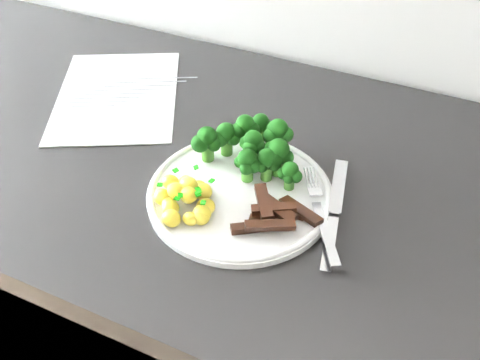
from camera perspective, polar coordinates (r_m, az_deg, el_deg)
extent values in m
cube|color=black|center=(1.13, -2.12, -15.31)|extent=(2.44, 0.61, 0.91)
cube|color=white|center=(0.94, -13.00, 8.88)|extent=(0.31, 0.34, 0.00)
cube|color=slate|center=(0.97, -8.54, 10.72)|extent=(0.12, 0.06, 0.00)
cube|color=slate|center=(0.96, -9.61, 10.30)|extent=(0.11, 0.06, 0.00)
cube|color=slate|center=(0.95, -10.70, 9.87)|extent=(0.11, 0.06, 0.00)
cube|color=slate|center=(0.95, -11.79, 9.43)|extent=(0.11, 0.06, 0.00)
cube|color=slate|center=(0.94, -12.91, 8.98)|extent=(0.10, 0.05, 0.00)
cube|color=slate|center=(0.93, -14.03, 8.51)|extent=(0.10, 0.05, 0.00)
cube|color=slate|center=(0.93, -15.17, 8.04)|extent=(0.09, 0.05, 0.00)
cube|color=slate|center=(0.92, -16.32, 7.56)|extent=(0.09, 0.05, 0.00)
cylinder|color=white|center=(0.72, 0.00, -1.53)|extent=(0.25, 0.25, 0.01)
torus|color=white|center=(0.71, 0.00, -1.21)|extent=(0.25, 0.25, 0.01)
cylinder|color=#2E601A|center=(0.74, 1.39, 2.81)|extent=(0.02, 0.02, 0.02)
sphere|color=black|center=(0.72, 2.06, 3.54)|extent=(0.02, 0.02, 0.02)
sphere|color=black|center=(0.74, 1.69, 4.25)|extent=(0.02, 0.02, 0.02)
sphere|color=black|center=(0.73, 0.68, 4.00)|extent=(0.02, 0.02, 0.02)
sphere|color=black|center=(0.72, 1.10, 3.43)|extent=(0.02, 0.02, 0.02)
sphere|color=black|center=(0.72, 1.43, 4.35)|extent=(0.03, 0.03, 0.03)
cylinder|color=#2E601A|center=(0.73, 4.03, 1.51)|extent=(0.02, 0.02, 0.03)
sphere|color=black|center=(0.72, 4.95, 2.42)|extent=(0.02, 0.02, 0.02)
sphere|color=black|center=(0.73, 4.36, 3.20)|extent=(0.02, 0.02, 0.02)
sphere|color=black|center=(0.73, 3.39, 3.15)|extent=(0.03, 0.03, 0.03)
sphere|color=black|center=(0.71, 3.63, 2.27)|extent=(0.03, 0.03, 0.03)
sphere|color=black|center=(0.71, 4.14, 3.28)|extent=(0.03, 0.03, 0.03)
cylinder|color=#2E601A|center=(0.77, -1.44, 3.56)|extent=(0.02, 0.02, 0.02)
sphere|color=black|center=(0.75, -0.71, 4.43)|extent=(0.02, 0.02, 0.02)
sphere|color=black|center=(0.76, -1.64, 5.17)|extent=(0.03, 0.03, 0.03)
sphere|color=black|center=(0.75, -2.18, 4.45)|extent=(0.02, 0.02, 0.02)
sphere|color=black|center=(0.75, -1.47, 5.15)|extent=(0.03, 0.03, 0.03)
cylinder|color=#2E601A|center=(0.76, 3.99, 3.82)|extent=(0.02, 0.02, 0.02)
sphere|color=black|center=(0.74, 4.90, 4.88)|extent=(0.02, 0.02, 0.02)
sphere|color=black|center=(0.75, 3.73, 5.43)|extent=(0.02, 0.02, 0.02)
sphere|color=black|center=(0.74, 3.35, 4.72)|extent=(0.02, 0.02, 0.02)
sphere|color=black|center=(0.74, 4.09, 5.49)|extent=(0.03, 0.03, 0.03)
cylinder|color=#2E601A|center=(0.77, 0.54, 4.49)|extent=(0.02, 0.02, 0.02)
sphere|color=black|center=(0.75, 1.29, 5.43)|extent=(0.02, 0.02, 0.02)
sphere|color=black|center=(0.76, 0.28, 5.96)|extent=(0.02, 0.02, 0.02)
sphere|color=black|center=(0.75, -0.11, 5.34)|extent=(0.02, 0.02, 0.02)
sphere|color=black|center=(0.75, 0.55, 6.03)|extent=(0.03, 0.03, 0.03)
cylinder|color=#2E601A|center=(0.71, 5.29, -0.25)|extent=(0.01, 0.01, 0.02)
sphere|color=black|center=(0.70, 5.97, 0.38)|extent=(0.02, 0.02, 0.02)
sphere|color=black|center=(0.71, 5.59, 1.06)|extent=(0.02, 0.02, 0.02)
sphere|color=black|center=(0.70, 4.66, 0.72)|extent=(0.02, 0.02, 0.02)
sphere|color=black|center=(0.70, 5.21, 0.13)|extent=(0.01, 0.01, 0.01)
sphere|color=black|center=(0.70, 5.40, 1.08)|extent=(0.02, 0.02, 0.02)
cylinder|color=#2E601A|center=(0.76, -3.46, 2.98)|extent=(0.02, 0.02, 0.02)
sphere|color=black|center=(0.74, -2.81, 3.79)|extent=(0.02, 0.02, 0.02)
sphere|color=black|center=(0.75, -3.57, 4.64)|extent=(0.02, 0.02, 0.02)
sphere|color=black|center=(0.74, -4.29, 3.92)|extent=(0.03, 0.03, 0.03)
sphere|color=black|center=(0.74, -3.55, 4.66)|extent=(0.03, 0.03, 0.03)
cylinder|color=#2E601A|center=(0.72, 0.78, 0.76)|extent=(0.02, 0.02, 0.02)
sphere|color=black|center=(0.71, 1.46, 1.49)|extent=(0.02, 0.02, 0.02)
sphere|color=black|center=(0.72, 0.92, 2.34)|extent=(0.02, 0.02, 0.02)
sphere|color=black|center=(0.72, 0.03, 1.95)|extent=(0.02, 0.02, 0.02)
sphere|color=black|center=(0.70, 0.69, 1.26)|extent=(0.02, 0.02, 0.02)
sphere|color=black|center=(0.71, 0.80, 2.32)|extent=(0.03, 0.03, 0.03)
cylinder|color=#2E601A|center=(0.72, 2.85, 0.84)|extent=(0.02, 0.02, 0.02)
sphere|color=black|center=(0.71, 3.68, 1.72)|extent=(0.02, 0.02, 0.02)
sphere|color=black|center=(0.72, 2.79, 2.34)|extent=(0.02, 0.02, 0.02)
sphere|color=black|center=(0.71, 2.35, 1.44)|extent=(0.02, 0.02, 0.02)
sphere|color=black|center=(0.71, 2.92, 2.39)|extent=(0.03, 0.03, 0.03)
cylinder|color=#2E601A|center=(0.79, 2.19, 4.90)|extent=(0.01, 0.01, 0.02)
sphere|color=black|center=(0.78, 2.89, 5.75)|extent=(0.02, 0.02, 0.02)
sphere|color=black|center=(0.79, 2.37, 6.14)|extent=(0.01, 0.01, 0.01)
sphere|color=black|center=(0.79, 1.63, 6.06)|extent=(0.02, 0.02, 0.02)
sphere|color=black|center=(0.78, 1.81, 5.53)|extent=(0.02, 0.02, 0.02)
sphere|color=black|center=(0.78, 2.23, 6.28)|extent=(0.02, 0.02, 0.02)
ellipsoid|color=gold|center=(0.72, -5.82, -0.12)|extent=(0.02, 0.02, 0.02)
ellipsoid|color=gold|center=(0.67, -4.08, -3.58)|extent=(0.02, 0.02, 0.02)
ellipsoid|color=gold|center=(0.70, -4.00, -1.27)|extent=(0.03, 0.02, 0.02)
ellipsoid|color=gold|center=(0.70, -5.30, -1.67)|extent=(0.02, 0.02, 0.02)
ellipsoid|color=gold|center=(0.70, -5.61, -1.73)|extent=(0.02, 0.02, 0.02)
ellipsoid|color=gold|center=(0.68, -7.42, -3.00)|extent=(0.02, 0.02, 0.02)
ellipsoid|color=gold|center=(0.71, -4.45, -0.85)|extent=(0.02, 0.02, 0.02)
ellipsoid|color=gold|center=(0.70, -5.53, -1.82)|extent=(0.02, 0.02, 0.02)
ellipsoid|color=gold|center=(0.72, -7.45, -0.22)|extent=(0.02, 0.02, 0.02)
ellipsoid|color=gold|center=(0.68, -3.69, -2.86)|extent=(0.02, 0.02, 0.02)
ellipsoid|color=gold|center=(0.67, -5.33, -4.15)|extent=(0.02, 0.02, 0.02)
ellipsoid|color=gold|center=(0.68, -5.49, -0.77)|extent=(0.02, 0.02, 0.02)
ellipsoid|color=gold|center=(0.71, -3.87, -1.02)|extent=(0.02, 0.02, 0.02)
ellipsoid|color=gold|center=(0.69, -7.56, -2.63)|extent=(0.02, 0.02, 0.02)
ellipsoid|color=gold|center=(0.67, -5.47, -1.57)|extent=(0.02, 0.02, 0.02)
ellipsoid|color=gold|center=(0.70, -8.29, -1.80)|extent=(0.02, 0.02, 0.02)
ellipsoid|color=gold|center=(0.69, -5.53, -0.58)|extent=(0.03, 0.02, 0.02)
ellipsoid|color=gold|center=(0.69, -5.54, -0.56)|extent=(0.02, 0.02, 0.02)
ellipsoid|color=gold|center=(0.67, -7.36, -4.08)|extent=(0.03, 0.02, 0.02)
ellipsoid|color=gold|center=(0.68, -6.89, -1.15)|extent=(0.02, 0.02, 0.02)
ellipsoid|color=gold|center=(0.67, -4.22, -3.57)|extent=(0.02, 0.02, 0.02)
ellipsoid|color=gold|center=(0.67, -4.20, -4.01)|extent=(0.02, 0.02, 0.02)
ellipsoid|color=gold|center=(0.71, -7.04, -0.87)|extent=(0.02, 0.02, 0.02)
cube|color=#096E04|center=(0.69, -4.73, 1.36)|extent=(0.01, 0.01, 0.00)
cube|color=#096E04|center=(0.68, -5.73, -0.74)|extent=(0.01, 0.01, 0.00)
cube|color=#096E04|center=(0.68, -8.55, -0.50)|extent=(0.01, 0.01, 0.00)
cube|color=#096E04|center=(0.66, -6.39, -1.62)|extent=(0.01, 0.01, 0.00)
cube|color=#096E04|center=(0.68, -3.06, -0.08)|extent=(0.01, 0.01, 0.00)
cube|color=#096E04|center=(0.68, -6.21, -0.53)|extent=(0.01, 0.01, 0.00)
cube|color=#096E04|center=(0.66, -4.48, -1.31)|extent=(0.01, 0.01, 0.00)
cube|color=#096E04|center=(0.66, -4.50, -1.58)|extent=(0.01, 0.01, 0.00)
cube|color=#096E04|center=(0.65, -3.95, -2.43)|extent=(0.01, 0.01, 0.00)
cube|color=#096E04|center=(0.67, -4.52, -0.97)|extent=(0.01, 0.01, 0.00)
cube|color=#096E04|center=(0.70, -6.90, 1.03)|extent=(0.01, 0.01, 0.00)
cube|color=#096E04|center=(0.68, -5.45, -0.73)|extent=(0.01, 0.01, 0.00)
cube|color=#096E04|center=(0.68, -6.06, -0.39)|extent=(0.01, 0.01, 0.00)
cube|color=#096E04|center=(0.66, -6.75, -1.99)|extent=(0.01, 0.01, 0.00)
cube|color=black|center=(0.67, 3.03, -4.46)|extent=(0.05, 0.03, 0.01)
cube|color=black|center=(0.68, 3.49, -3.76)|extent=(0.05, 0.03, 0.01)
cube|color=black|center=(0.68, 4.62, -3.11)|extent=(0.06, 0.01, 0.01)
cube|color=black|center=(0.66, 1.34, -5.07)|extent=(0.05, 0.04, 0.01)
cube|color=black|center=(0.68, 6.50, -3.29)|extent=(0.07, 0.04, 0.01)
cube|color=black|center=(0.67, 2.54, -2.37)|extent=(0.04, 0.06, 0.01)
cube|color=black|center=(0.67, 3.63, -3.10)|extent=(0.06, 0.04, 0.01)
cube|color=black|center=(0.65, 3.24, -4.86)|extent=(0.06, 0.04, 0.01)
cube|color=black|center=(0.67, 4.16, -3.17)|extent=(0.05, 0.03, 0.01)
cube|color=silver|center=(0.66, 9.12, -5.59)|extent=(0.07, 0.11, 0.02)
cube|color=silver|center=(0.71, 7.98, -1.06)|extent=(0.03, 0.03, 0.01)
cylinder|color=silver|center=(0.72, 8.13, 0.33)|extent=(0.02, 0.04, 0.00)
cylinder|color=silver|center=(0.72, 7.80, 0.31)|extent=(0.02, 0.04, 0.00)
cylinder|color=silver|center=(0.72, 7.46, 0.29)|extent=(0.02, 0.04, 0.00)
cylinder|color=silver|center=(0.72, 7.12, 0.28)|extent=(0.02, 0.04, 0.00)
cube|color=silver|center=(0.73, 10.47, -0.56)|extent=(0.04, 0.12, 0.01)
cube|color=silver|center=(0.66, 9.59, -6.49)|extent=(0.03, 0.10, 0.02)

